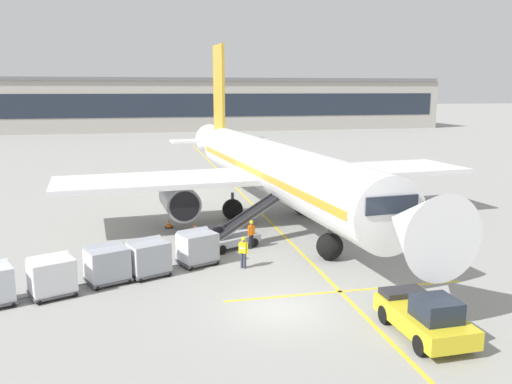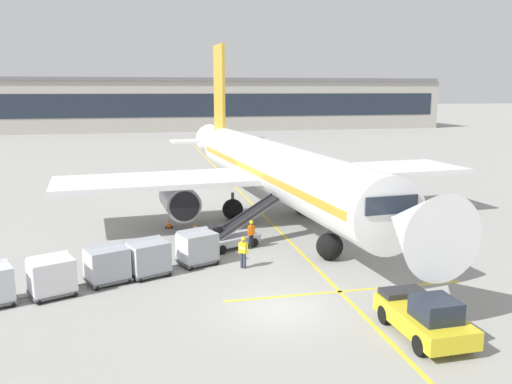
# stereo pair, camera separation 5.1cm
# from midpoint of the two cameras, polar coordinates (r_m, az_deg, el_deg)

# --- Properties ---
(ground_plane) EXTENTS (600.00, 600.00, 0.00)m
(ground_plane) POSITION_cam_midpoint_polar(r_m,az_deg,el_deg) (23.52, 2.33, -12.70)
(ground_plane) COLOR gray
(parked_airplane) EXTENTS (30.84, 40.24, 13.76)m
(parked_airplane) POSITION_cam_midpoint_polar(r_m,az_deg,el_deg) (38.41, 1.72, 2.51)
(parked_airplane) COLOR white
(parked_airplane) RESTS_ON ground
(belt_loader) EXTENTS (5.37, 3.46, 2.88)m
(belt_loader) POSITION_cam_midpoint_polar(r_m,az_deg,el_deg) (32.20, -2.41, -4.49)
(belt_loader) COLOR #A3A8B2
(belt_loader) RESTS_ON ground
(baggage_cart_lead) EXTENTS (2.81, 2.25, 1.91)m
(baggage_cart_lead) POSITION_cam_midpoint_polar(r_m,az_deg,el_deg) (29.19, -6.43, -5.88)
(baggage_cart_lead) COLOR #515156
(baggage_cart_lead) RESTS_ON ground
(baggage_cart_second) EXTENTS (2.81, 2.25, 1.91)m
(baggage_cart_second) POSITION_cam_midpoint_polar(r_m,az_deg,el_deg) (27.86, -11.62, -6.88)
(baggage_cart_second) COLOR #515156
(baggage_cart_second) RESTS_ON ground
(baggage_cart_third) EXTENTS (2.81, 2.25, 1.91)m
(baggage_cart_third) POSITION_cam_midpoint_polar(r_m,az_deg,el_deg) (27.32, -15.86, -7.44)
(baggage_cart_third) COLOR #515156
(baggage_cart_third) RESTS_ON ground
(baggage_cart_fourth) EXTENTS (2.81, 2.25, 1.91)m
(baggage_cart_fourth) POSITION_cam_midpoint_polar(r_m,az_deg,el_deg) (26.46, -21.26, -8.40)
(baggage_cart_fourth) COLOR #515156
(baggage_cart_fourth) RESTS_ON ground
(pushback_tug) EXTENTS (2.22, 4.45, 1.83)m
(pushback_tug) POSITION_cam_midpoint_polar(r_m,az_deg,el_deg) (21.95, 17.74, -12.68)
(pushback_tug) COLOR gold
(pushback_tug) RESTS_ON ground
(ground_crew_by_loader) EXTENTS (0.46, 0.43, 1.74)m
(ground_crew_by_loader) POSITION_cam_midpoint_polar(r_m,az_deg,el_deg) (28.39, -1.42, -6.31)
(ground_crew_by_loader) COLOR #333847
(ground_crew_by_loader) RESTS_ON ground
(ground_crew_by_carts) EXTENTS (0.45, 0.43, 1.74)m
(ground_crew_by_carts) POSITION_cam_midpoint_polar(r_m,az_deg,el_deg) (31.84, -0.55, -4.38)
(ground_crew_by_carts) COLOR black
(ground_crew_by_carts) RESTS_ON ground
(safety_cone_engine_keepout) EXTENTS (0.61, 0.61, 0.69)m
(safety_cone_engine_keepout) POSITION_cam_midpoint_polar(r_m,az_deg,el_deg) (35.69, -6.65, -3.86)
(safety_cone_engine_keepout) COLOR black
(safety_cone_engine_keepout) RESTS_ON ground
(safety_cone_wingtip) EXTENTS (0.69, 0.69, 0.78)m
(safety_cone_wingtip) POSITION_cam_midpoint_polar(r_m,az_deg,el_deg) (32.98, -10.48, -5.14)
(safety_cone_wingtip) COLOR black
(safety_cone_wingtip) RESTS_ON ground
(safety_cone_nose_mark) EXTENTS (0.53, 0.53, 0.60)m
(safety_cone_nose_mark) POSITION_cam_midpoint_polar(r_m,az_deg,el_deg) (37.21, -9.43, -3.38)
(safety_cone_nose_mark) COLOR black
(safety_cone_nose_mark) RESTS_ON ground
(apron_guidance_line_lead_in) EXTENTS (0.20, 110.00, 0.01)m
(apron_guidance_line_lead_in) POSITION_cam_midpoint_polar(r_m,az_deg,el_deg) (38.41, 1.48, -3.22)
(apron_guidance_line_lead_in) COLOR yellow
(apron_guidance_line_lead_in) RESTS_ON ground
(apron_guidance_line_stop_bar) EXTENTS (12.00, 0.20, 0.01)m
(apron_guidance_line_stop_bar) POSITION_cam_midpoint_polar(r_m,az_deg,el_deg) (25.99, 9.81, -10.47)
(apron_guidance_line_stop_bar) COLOR yellow
(apron_guidance_line_stop_bar) RESTS_ON ground
(terminal_building) EXTENTS (130.12, 18.21, 12.05)m
(terminal_building) POSITION_cam_midpoint_polar(r_m,az_deg,el_deg) (128.28, -9.40, 9.33)
(terminal_building) COLOR #A8A399
(terminal_building) RESTS_ON ground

